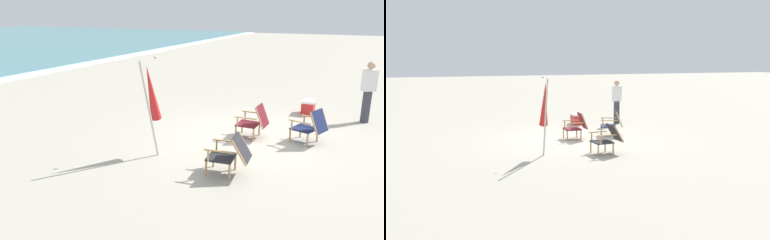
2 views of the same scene
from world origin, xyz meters
The scene contains 7 objects.
ground_plane centered at (0.00, 0.00, 0.00)m, with size 80.00×80.00×0.00m, color #B7AF9E.
beach_chair_front_left centered at (-2.18, -0.25, 0.42)m, with size 0.65×0.83×0.77m.
beach_chair_mid_center centered at (0.00, -0.08, 0.43)m, with size 0.61×0.71×0.81m.
beach_chair_back_right centered at (0.14, -1.34, 0.43)m, with size 0.78×0.86×0.81m.
umbrella_furled_red centered at (-2.10, 1.43, 1.34)m, with size 0.66×0.23×2.06m.
person_near_chairs centered at (2.48, -2.43, 0.84)m, with size 0.34×0.39×1.63m.
cooler_box centered at (2.73, -0.92, 0.20)m, with size 0.49×0.35×0.40m.
Camera 1 is at (-8.22, -2.29, 2.93)m, focal length 35.00 mm.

